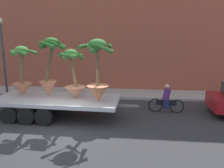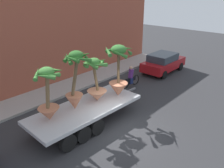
{
  "view_description": "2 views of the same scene",
  "coord_description": "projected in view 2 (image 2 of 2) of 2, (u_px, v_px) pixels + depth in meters",
  "views": [
    {
      "loc": [
        2.97,
        -8.75,
        4.13
      ],
      "look_at": [
        1.75,
        2.64,
        1.52
      ],
      "focal_mm": 36.9,
      "sensor_mm": 36.0,
      "label": 1
    },
    {
      "loc": [
        -7.6,
        -6.2,
        6.54
      ],
      "look_at": [
        1.55,
        2.01,
        1.38
      ],
      "focal_mm": 37.2,
      "sensor_mm": 36.0,
      "label": 2
    }
  ],
  "objects": [
    {
      "name": "potted_palm_rear",
      "position": [
        75.0,
        82.0,
        10.96
      ],
      "size": [
        1.39,
        1.31,
        2.89
      ],
      "color": "#C17251",
      "rests_on": "flatbed_trailer"
    },
    {
      "name": "potted_palm_middle",
      "position": [
        48.0,
        98.0,
        10.14
      ],
      "size": [
        1.29,
        1.34,
        2.48
      ],
      "color": "#C17251",
      "rests_on": "flatbed_trailer"
    },
    {
      "name": "cyclist",
      "position": [
        131.0,
        78.0,
        16.25
      ],
      "size": [
        1.84,
        0.36,
        1.54
      ],
      "color": "black",
      "rests_on": "ground"
    },
    {
      "name": "parked_car",
      "position": [
        163.0,
        62.0,
        19.0
      ],
      "size": [
        4.17,
        1.97,
        1.58
      ],
      "color": "maroon",
      "rests_on": "ground"
    },
    {
      "name": "building_facade",
      "position": [
        28.0,
        29.0,
        14.78
      ],
      "size": [
        24.0,
        1.2,
        8.17
      ],
      "primitive_type": "cube",
      "color": "#9E4C38",
      "rests_on": "ground"
    },
    {
      "name": "sidewalk",
      "position": [
        50.0,
        93.0,
        15.29
      ],
      "size": [
        24.0,
        2.2,
        0.15
      ],
      "primitive_type": "cube",
      "color": "#A39E99",
      "rests_on": "ground"
    },
    {
      "name": "potted_palm_front",
      "position": [
        96.0,
        83.0,
        11.87
      ],
      "size": [
        1.3,
        1.31,
        2.37
      ],
      "color": "tan",
      "rests_on": "flatbed_trailer"
    },
    {
      "name": "potted_palm_extra",
      "position": [
        118.0,
        74.0,
        12.35
      ],
      "size": [
        1.65,
        1.67,
        2.85
      ],
      "color": "#C17251",
      "rests_on": "flatbed_trailer"
    },
    {
      "name": "flatbed_trailer",
      "position": [
        82.0,
        112.0,
        11.54
      ],
      "size": [
        7.02,
        2.54,
        0.98
      ],
      "color": "#B7BABF",
      "rests_on": "ground"
    },
    {
      "name": "ground_plane",
      "position": [
        121.0,
        129.0,
        11.56
      ],
      "size": [
        60.0,
        60.0,
        0.0
      ],
      "primitive_type": "plane",
      "color": "#2D2D30"
    }
  ]
}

